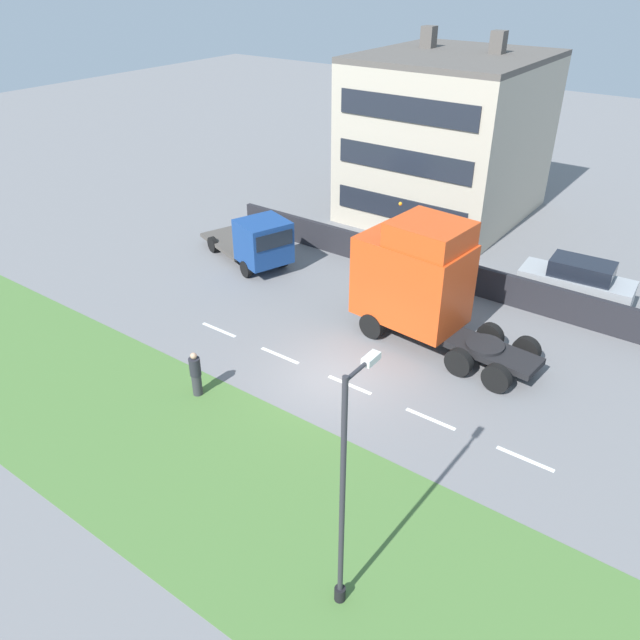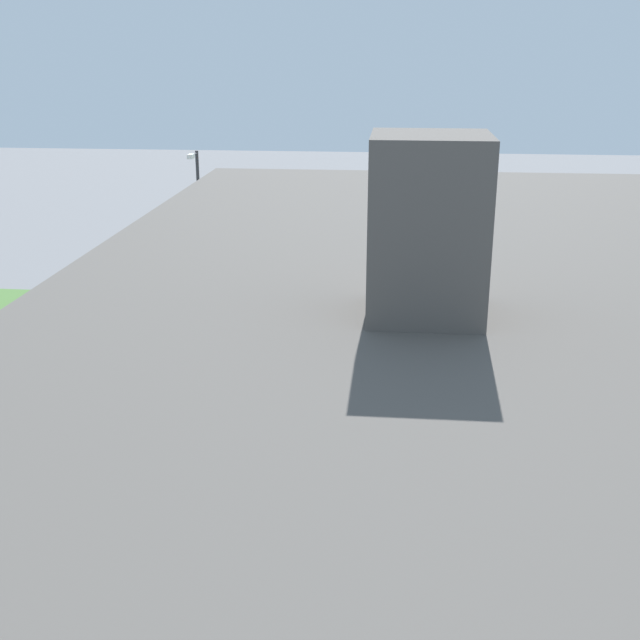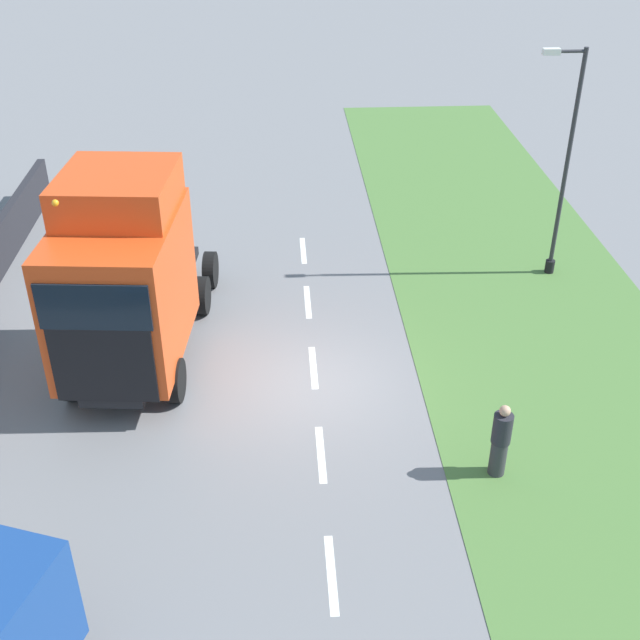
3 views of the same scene
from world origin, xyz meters
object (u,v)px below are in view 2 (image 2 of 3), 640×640
Objects in this scene: pedestrian at (415,329)px; lorry_cab at (260,365)px; flatbed_truck at (626,439)px; lamp_post at (200,238)px.

lorry_cab is at bearing -28.23° from pedestrian.
flatbed_truck is 10.22m from pedestrian.
lamp_post is 9.51m from pedestrian.
lorry_cab reaches higher than flatbed_truck.
lorry_cab is 1.17× the size of lamp_post.
flatbed_truck reaches higher than pedestrian.
pedestrian is at bearing 47.92° from flatbed_truck.
lamp_post reaches higher than lorry_cab.
flatbed_truck is at bearing 88.01° from lorry_cab.
flatbed_truck is at bearing 46.89° from lamp_post.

